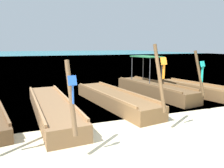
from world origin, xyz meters
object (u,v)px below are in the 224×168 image
longtail_boat_blue_ribbon (52,107)px  longtail_boat_turquoise_ribbon (154,89)px  longtail_boat_orange_ribbon (114,99)px  longtail_boat_violet_ribbon (209,92)px

longtail_boat_blue_ribbon → longtail_boat_turquoise_ribbon: 5.86m
longtail_boat_orange_ribbon → longtail_boat_violet_ribbon: longtail_boat_orange_ribbon is taller
longtail_boat_orange_ribbon → longtail_boat_turquoise_ribbon: longtail_boat_orange_ribbon is taller
longtail_boat_blue_ribbon → longtail_boat_turquoise_ribbon: (5.65, 1.53, 0.10)m
longtail_boat_orange_ribbon → longtail_boat_turquoise_ribbon: (2.83, 1.15, 0.08)m
longtail_boat_violet_ribbon → longtail_boat_blue_ribbon: bearing=179.9°
longtail_boat_orange_ribbon → longtail_boat_violet_ribbon: (5.27, -0.39, -0.01)m
longtail_boat_blue_ribbon → longtail_boat_turquoise_ribbon: size_ratio=1.15×
longtail_boat_turquoise_ribbon → longtail_boat_violet_ribbon: (2.45, -1.54, -0.09)m
longtail_boat_turquoise_ribbon → longtail_boat_violet_ribbon: bearing=-32.2°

